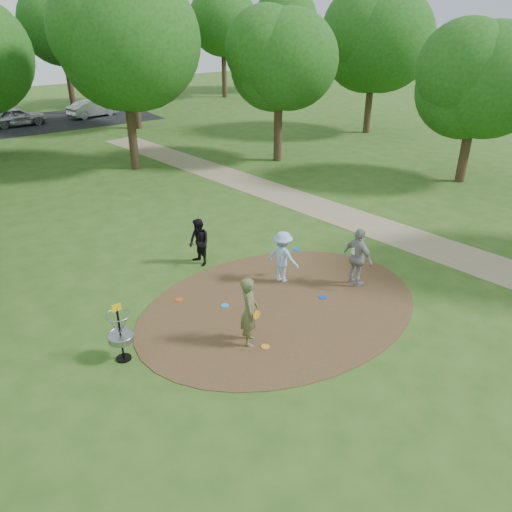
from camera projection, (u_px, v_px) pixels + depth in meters
ground at (280, 306)px, 14.05m from camera, size 100.00×100.00×0.00m
dirt_clearing at (280, 306)px, 14.04m from camera, size 8.40×8.40×0.02m
footpath at (385, 230)px, 18.84m from camera, size 7.55×39.89×0.01m
parking_lot at (56, 121)px, 37.05m from camera, size 14.00×8.00×0.01m
player_observer_with_disc at (249, 311)px, 12.14m from camera, size 0.74×0.80×1.84m
player_throwing_with_disc at (283, 257)px, 15.01m from camera, size 1.14×1.21×1.63m
player_walking_with_disc at (199, 242)px, 16.02m from camera, size 0.66×0.81×1.56m
player_waiting_with_disc at (358, 258)px, 14.72m from camera, size 0.50×1.08×1.85m
disc_ground_cyan at (225, 305)px, 14.04m from camera, size 0.22×0.22×0.02m
disc_ground_blue at (323, 297)px, 14.44m from camera, size 0.22×0.22×0.02m
disc_ground_red at (179, 300)px, 14.31m from camera, size 0.22×0.22×0.02m
car_left at (16, 117)px, 35.09m from camera, size 3.89×1.67×1.31m
car_right at (93, 109)px, 38.06m from camera, size 3.97×2.12×1.24m
disc_ground_orange at (265, 347)px, 12.34m from camera, size 0.22×0.22×0.02m
disc_golf_basket at (120, 329)px, 11.56m from camera, size 0.63×0.63×1.54m
tree_ring at (161, 66)px, 21.34m from camera, size 37.84×45.60×9.53m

